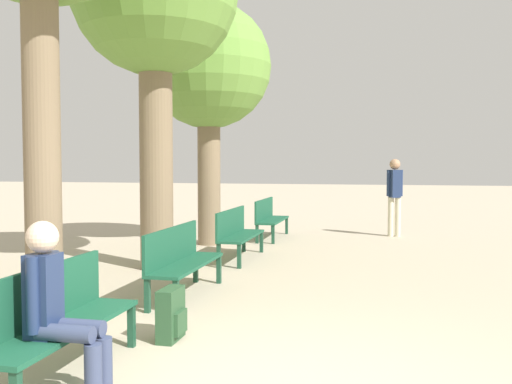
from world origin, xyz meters
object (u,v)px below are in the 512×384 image
bench_row_0 (53,315)px  pedestrian_near (395,192)px  bench_row_3 (269,216)px  backpack (171,315)px  bench_row_1 (180,257)px  tree_row_2 (209,70)px  person_seated (58,305)px  bench_row_2 (237,231)px

bench_row_0 → pedestrian_near: size_ratio=1.00×
bench_row_3 → pedestrian_near: size_ratio=1.00×
backpack → pedestrian_near: size_ratio=0.28×
bench_row_1 → tree_row_2: tree_row_2 is taller
person_seated → pedestrian_near: 10.03m
bench_row_3 → tree_row_2: tree_row_2 is taller
pedestrian_near → bench_row_3: bearing=-160.9°
backpack → pedestrian_near: pedestrian_near is taller
bench_row_2 → backpack: bearing=-83.1°
person_seated → pedestrian_near: (2.51, 9.70, 0.34)m
bench_row_3 → tree_row_2: 3.45m
bench_row_3 → backpack: 7.37m
bench_row_3 → person_seated: size_ratio=1.39×
bench_row_1 → person_seated: (0.23, -3.12, 0.17)m
person_seated → backpack: bearing=77.3°
bench_row_1 → bench_row_2: (0.00, 2.82, 0.00)m
backpack → pedestrian_near: 8.61m
pedestrian_near → person_seated: bearing=-104.5°
bench_row_0 → person_seated: person_seated is taller
bench_row_0 → bench_row_1: 2.82m
tree_row_2 → pedestrian_near: tree_row_2 is taller
person_seated → pedestrian_near: bearing=75.5°
person_seated → pedestrian_near: size_ratio=0.72×
bench_row_3 → tree_row_2: bearing=-130.6°
bench_row_0 → bench_row_1: same height
tree_row_2 → bench_row_3: bearing=49.4°
bench_row_0 → bench_row_2: same height
tree_row_2 → person_seated: 8.21m
bench_row_0 → pedestrian_near: bearing=73.8°
bench_row_0 → bench_row_2: (0.00, 5.64, 0.00)m
bench_row_2 → pedestrian_near: pedestrian_near is taller
tree_row_2 → backpack: 7.18m
bench_row_3 → backpack: bearing=-85.8°
tree_row_2 → person_seated: bearing=-80.7°
bench_row_3 → bench_row_0: bearing=-90.0°
bench_row_0 → bench_row_3: bearing=90.0°
bench_row_2 → pedestrian_near: (2.74, 3.77, 0.51)m
pedestrian_near → bench_row_1: bearing=-112.6°
bench_row_2 → tree_row_2: (-1.01, 1.64, 3.08)m
pedestrian_near → backpack: bearing=-104.8°
bench_row_3 → pedestrian_near: bearing=19.1°
bench_row_2 → tree_row_2: 3.63m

